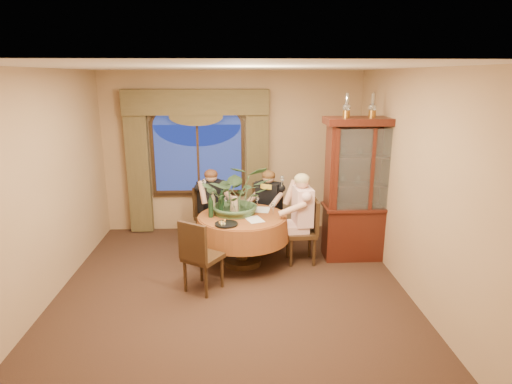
{
  "coord_description": "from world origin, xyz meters",
  "views": [
    {
      "loc": [
        0.08,
        -4.94,
        2.71
      ],
      "look_at": [
        0.34,
        0.95,
        1.1
      ],
      "focal_mm": 30.0,
      "sensor_mm": 36.0,
      "label": 1
    }
  ],
  "objects_px": {
    "stoneware_vase": "(234,205)",
    "oil_lamp_center": "(373,105)",
    "wine_bottle_3": "(213,203)",
    "chair_front_left": "(203,255)",
    "oil_lamp_right": "(398,105)",
    "olive_bowl": "(244,215)",
    "china_cabinet": "(367,190)",
    "wine_bottle_1": "(211,206)",
    "oil_lamp_left": "(347,105)",
    "chair_back": "(211,218)",
    "person_back": "(211,207)",
    "dining_table": "(242,240)",
    "centerpiece_plant": "(237,170)",
    "wine_bottle_0": "(221,204)",
    "wine_bottle_2": "(222,201)",
    "chair_back_right": "(261,214)",
    "person_pink": "(302,218)",
    "person_scarf": "(269,208)",
    "chair_right": "(301,231)"
  },
  "relations": [
    {
      "from": "centerpiece_plant",
      "to": "wine_bottle_0",
      "type": "distance_m",
      "value": 0.55
    },
    {
      "from": "olive_bowl",
      "to": "wine_bottle_1",
      "type": "xyz_separation_m",
      "value": [
        -0.47,
        0.01,
        0.14
      ]
    },
    {
      "from": "oil_lamp_left",
      "to": "oil_lamp_center",
      "type": "bearing_deg",
      "value": 0.0
    },
    {
      "from": "wine_bottle_2",
      "to": "oil_lamp_center",
      "type": "bearing_deg",
      "value": -1.44
    },
    {
      "from": "chair_front_left",
      "to": "centerpiece_plant",
      "type": "height_order",
      "value": "centerpiece_plant"
    },
    {
      "from": "wine_bottle_2",
      "to": "chair_back_right",
      "type": "bearing_deg",
      "value": 45.58
    },
    {
      "from": "centerpiece_plant",
      "to": "wine_bottle_0",
      "type": "xyz_separation_m",
      "value": [
        -0.25,
        -0.13,
        -0.47
      ]
    },
    {
      "from": "stoneware_vase",
      "to": "wine_bottle_2",
      "type": "xyz_separation_m",
      "value": [
        -0.19,
        0.12,
        0.04
      ]
    },
    {
      "from": "chair_front_left",
      "to": "wine_bottle_2",
      "type": "relative_size",
      "value": 2.91
    },
    {
      "from": "person_pink",
      "to": "chair_back_right",
      "type": "bearing_deg",
      "value": 31.47
    },
    {
      "from": "chair_back_right",
      "to": "wine_bottle_1",
      "type": "bearing_deg",
      "value": 70.26
    },
    {
      "from": "oil_lamp_center",
      "to": "person_scarf",
      "type": "distance_m",
      "value": 2.27
    },
    {
      "from": "dining_table",
      "to": "chair_right",
      "type": "xyz_separation_m",
      "value": [
        0.87,
        0.02,
        0.1
      ]
    },
    {
      "from": "person_scarf",
      "to": "wine_bottle_1",
      "type": "distance_m",
      "value": 1.23
    },
    {
      "from": "china_cabinet",
      "to": "wine_bottle_1",
      "type": "height_order",
      "value": "china_cabinet"
    },
    {
      "from": "stoneware_vase",
      "to": "oil_lamp_center",
      "type": "bearing_deg",
      "value": 1.91
    },
    {
      "from": "centerpiece_plant",
      "to": "chair_right",
      "type": "bearing_deg",
      "value": -7.34
    },
    {
      "from": "person_scarf",
      "to": "centerpiece_plant",
      "type": "relative_size",
      "value": 1.12
    },
    {
      "from": "oil_lamp_center",
      "to": "centerpiece_plant",
      "type": "distance_m",
      "value": 2.13
    },
    {
      "from": "oil_lamp_center",
      "to": "chair_back_right",
      "type": "xyz_separation_m",
      "value": [
        -1.53,
        0.69,
        -1.83
      ]
    },
    {
      "from": "dining_table",
      "to": "stoneware_vase",
      "type": "distance_m",
      "value": 0.52
    },
    {
      "from": "person_scarf",
      "to": "wine_bottle_1",
      "type": "relative_size",
      "value": 3.81
    },
    {
      "from": "dining_table",
      "to": "stoneware_vase",
      "type": "xyz_separation_m",
      "value": [
        -0.11,
        0.09,
        0.5
      ]
    },
    {
      "from": "oil_lamp_right",
      "to": "olive_bowl",
      "type": "bearing_deg",
      "value": -174.2
    },
    {
      "from": "oil_lamp_left",
      "to": "person_back",
      "type": "height_order",
      "value": "oil_lamp_left"
    },
    {
      "from": "oil_lamp_right",
      "to": "chair_right",
      "type": "relative_size",
      "value": 0.35
    },
    {
      "from": "stoneware_vase",
      "to": "wine_bottle_2",
      "type": "distance_m",
      "value": 0.22
    },
    {
      "from": "dining_table",
      "to": "olive_bowl",
      "type": "bearing_deg",
      "value": -72.87
    },
    {
      "from": "wine_bottle_0",
      "to": "centerpiece_plant",
      "type": "bearing_deg",
      "value": 26.94
    },
    {
      "from": "wine_bottle_0",
      "to": "wine_bottle_3",
      "type": "distance_m",
      "value": 0.14
    },
    {
      "from": "chair_back_right",
      "to": "wine_bottle_2",
      "type": "xyz_separation_m",
      "value": [
        -0.62,
        -0.63,
        0.44
      ]
    },
    {
      "from": "person_scarf",
      "to": "centerpiece_plant",
      "type": "bearing_deg",
      "value": 80.62
    },
    {
      "from": "person_back",
      "to": "centerpiece_plant",
      "type": "bearing_deg",
      "value": 91.63
    },
    {
      "from": "dining_table",
      "to": "wine_bottle_3",
      "type": "relative_size",
      "value": 4.16
    },
    {
      "from": "oil_lamp_right",
      "to": "wine_bottle_1",
      "type": "bearing_deg",
      "value": -175.44
    },
    {
      "from": "chair_back",
      "to": "chair_front_left",
      "type": "relative_size",
      "value": 1.0
    },
    {
      "from": "person_back",
      "to": "wine_bottle_3",
      "type": "distance_m",
      "value": 0.75
    },
    {
      "from": "wine_bottle_0",
      "to": "chair_front_left",
      "type": "bearing_deg",
      "value": -104.54
    },
    {
      "from": "chair_front_left",
      "to": "person_pink",
      "type": "distance_m",
      "value": 1.66
    },
    {
      "from": "person_scarf",
      "to": "oil_lamp_left",
      "type": "bearing_deg",
      "value": -178.32
    },
    {
      "from": "oil_lamp_left",
      "to": "wine_bottle_1",
      "type": "relative_size",
      "value": 1.03
    },
    {
      "from": "chair_back_right",
      "to": "olive_bowl",
      "type": "height_order",
      "value": "chair_back_right"
    },
    {
      "from": "oil_lamp_center",
      "to": "stoneware_vase",
      "type": "relative_size",
      "value": 1.32
    },
    {
      "from": "chair_right",
      "to": "person_back",
      "type": "relative_size",
      "value": 0.75
    },
    {
      "from": "wine_bottle_2",
      "to": "wine_bottle_3",
      "type": "height_order",
      "value": "same"
    },
    {
      "from": "chair_back",
      "to": "olive_bowl",
      "type": "relative_size",
      "value": 6.58
    },
    {
      "from": "chair_back",
      "to": "wine_bottle_3",
      "type": "distance_m",
      "value": 0.76
    },
    {
      "from": "wine_bottle_3",
      "to": "chair_front_left",
      "type": "bearing_deg",
      "value": -96.04
    },
    {
      "from": "china_cabinet",
      "to": "oil_lamp_right",
      "type": "distance_m",
      "value": 1.29
    },
    {
      "from": "chair_back",
      "to": "person_back",
      "type": "bearing_deg",
      "value": -124.13
    }
  ]
}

